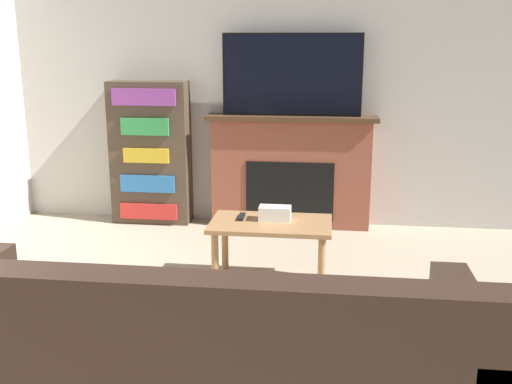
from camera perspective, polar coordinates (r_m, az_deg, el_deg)
name	(u,v)px	position (r m, az deg, el deg)	size (l,w,h in m)	color
wall_back	(264,79)	(5.59, 0.73, 10.72)	(5.68, 0.06, 2.70)	beige
fireplace	(291,171)	(5.53, 3.32, 2.00)	(1.55, 0.28, 1.04)	brown
tv	(292,75)	(5.40, 3.44, 11.07)	(1.24, 0.03, 0.72)	black
coffee_table	(271,232)	(4.17, 1.42, -3.86)	(0.84, 0.50, 0.47)	#A87A4C
tissue_box	(275,213)	(4.17, 1.81, -2.05)	(0.22, 0.12, 0.10)	white
remote_control	(242,217)	(4.23, -1.39, -2.37)	(0.04, 0.15, 0.02)	black
bookshelf	(151,153)	(5.72, -10.02, 3.69)	(0.73, 0.29, 1.33)	#4C3D2D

